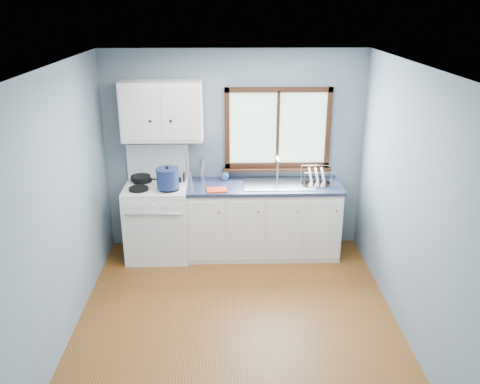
{
  "coord_description": "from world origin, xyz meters",
  "views": [
    {
      "loc": [
        -0.08,
        -4.3,
        3.01
      ],
      "look_at": [
        0.05,
        0.9,
        1.05
      ],
      "focal_mm": 38.0,
      "sensor_mm": 36.0,
      "label": 1
    }
  ],
  "objects_px": {
    "base_cabinets": "(263,223)",
    "stockpot": "(168,178)",
    "gas_range": "(158,218)",
    "skillet": "(141,178)",
    "utensil_crock": "(188,176)",
    "dish_rack": "(317,180)",
    "sink": "(278,189)",
    "thermos": "(202,170)"
  },
  "relations": [
    {
      "from": "base_cabinets",
      "to": "thermos",
      "type": "height_order",
      "value": "thermos"
    },
    {
      "from": "base_cabinets",
      "to": "skillet",
      "type": "relative_size",
      "value": 4.77
    },
    {
      "from": "stockpot",
      "to": "dish_rack",
      "type": "distance_m",
      "value": 1.8
    },
    {
      "from": "sink",
      "to": "skillet",
      "type": "distance_m",
      "value": 1.69
    },
    {
      "from": "base_cabinets",
      "to": "sink",
      "type": "height_order",
      "value": "sink"
    },
    {
      "from": "skillet",
      "to": "utensil_crock",
      "type": "height_order",
      "value": "utensil_crock"
    },
    {
      "from": "base_cabinets",
      "to": "utensil_crock",
      "type": "height_order",
      "value": "utensil_crock"
    },
    {
      "from": "skillet",
      "to": "dish_rack",
      "type": "bearing_deg",
      "value": 15.17
    },
    {
      "from": "gas_range",
      "to": "base_cabinets",
      "type": "bearing_deg",
      "value": 0.82
    },
    {
      "from": "stockpot",
      "to": "utensil_crock",
      "type": "height_order",
      "value": "utensil_crock"
    },
    {
      "from": "sink",
      "to": "skillet",
      "type": "height_order",
      "value": "sink"
    },
    {
      "from": "skillet",
      "to": "stockpot",
      "type": "height_order",
      "value": "stockpot"
    },
    {
      "from": "stockpot",
      "to": "dish_rack",
      "type": "height_order",
      "value": "stockpot"
    },
    {
      "from": "base_cabinets",
      "to": "sink",
      "type": "distance_m",
      "value": 0.48
    },
    {
      "from": "base_cabinets",
      "to": "utensil_crock",
      "type": "distance_m",
      "value": 1.11
    },
    {
      "from": "sink",
      "to": "utensil_crock",
      "type": "distance_m",
      "value": 1.12
    },
    {
      "from": "utensil_crock",
      "to": "thermos",
      "type": "distance_m",
      "value": 0.2
    },
    {
      "from": "gas_range",
      "to": "utensil_crock",
      "type": "distance_m",
      "value": 0.64
    },
    {
      "from": "gas_range",
      "to": "dish_rack",
      "type": "xyz_separation_m",
      "value": [
        1.96,
        0.03,
        0.48
      ]
    },
    {
      "from": "sink",
      "to": "stockpot",
      "type": "relative_size",
      "value": 2.89
    },
    {
      "from": "dish_rack",
      "to": "utensil_crock",
      "type": "bearing_deg",
      "value": 176.88
    },
    {
      "from": "stockpot",
      "to": "base_cabinets",
      "type": "bearing_deg",
      "value": 9.07
    },
    {
      "from": "sink",
      "to": "thermos",
      "type": "relative_size",
      "value": 3.15
    },
    {
      "from": "skillet",
      "to": "sink",
      "type": "bearing_deg",
      "value": 14.04
    },
    {
      "from": "gas_range",
      "to": "base_cabinets",
      "type": "relative_size",
      "value": 0.74
    },
    {
      "from": "skillet",
      "to": "gas_range",
      "type": "bearing_deg",
      "value": -14.22
    },
    {
      "from": "stockpot",
      "to": "thermos",
      "type": "height_order",
      "value": "stockpot"
    },
    {
      "from": "gas_range",
      "to": "skillet",
      "type": "distance_m",
      "value": 0.54
    },
    {
      "from": "gas_range",
      "to": "sink",
      "type": "xyz_separation_m",
      "value": [
        1.49,
        0.02,
        0.37
      ]
    },
    {
      "from": "utensil_crock",
      "to": "stockpot",
      "type": "bearing_deg",
      "value": -125.65
    },
    {
      "from": "stockpot",
      "to": "utensil_crock",
      "type": "distance_m",
      "value": 0.37
    },
    {
      "from": "skillet",
      "to": "utensil_crock",
      "type": "distance_m",
      "value": 0.57
    },
    {
      "from": "base_cabinets",
      "to": "stockpot",
      "type": "height_order",
      "value": "stockpot"
    },
    {
      "from": "sink",
      "to": "stockpot",
      "type": "bearing_deg",
      "value": -172.17
    },
    {
      "from": "gas_range",
      "to": "base_cabinets",
      "type": "height_order",
      "value": "gas_range"
    },
    {
      "from": "gas_range",
      "to": "dish_rack",
      "type": "distance_m",
      "value": 2.02
    },
    {
      "from": "base_cabinets",
      "to": "stockpot",
      "type": "xyz_separation_m",
      "value": [
        -1.14,
        -0.18,
        0.67
      ]
    },
    {
      "from": "stockpot",
      "to": "thermos",
      "type": "bearing_deg",
      "value": 43.49
    },
    {
      "from": "base_cabinets",
      "to": "dish_rack",
      "type": "distance_m",
      "value": 0.86
    },
    {
      "from": "skillet",
      "to": "dish_rack",
      "type": "xyz_separation_m",
      "value": [
        2.15,
        -0.09,
        -0.01
      ]
    },
    {
      "from": "utensil_crock",
      "to": "thermos",
      "type": "height_order",
      "value": "utensil_crock"
    },
    {
      "from": "sink",
      "to": "utensil_crock",
      "type": "height_order",
      "value": "utensil_crock"
    }
  ]
}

